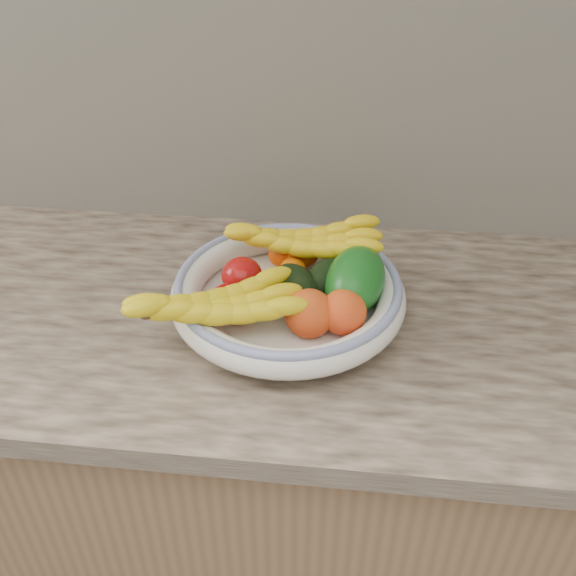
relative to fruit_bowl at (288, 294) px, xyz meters
The scene contains 15 objects.
kitchen_counter 0.49m from the fruit_bowl, 90.00° to the left, with size 2.44×0.66×1.40m.
fruit_bowl is the anchor object (origin of this frame).
clementine_back_left 0.11m from the fruit_bowl, 101.43° to the left, with size 0.05×0.05×0.05m, color #F75405.
clementine_back_right 0.12m from the fruit_bowl, 80.44° to the left, with size 0.05×0.05×0.04m, color #F25705.
clementine_back_mid 0.06m from the fruit_bowl, 88.74° to the left, with size 0.05×0.05×0.04m, color orange.
clementine_extra 0.10m from the fruit_bowl, 87.34° to the left, with size 0.05×0.05×0.04m, color #F26005.
tomato_left 0.09m from the fruit_bowl, 163.33° to the left, with size 0.07×0.07×0.06m, color #A10D0C.
tomato_near_left 0.10m from the fruit_bowl, 150.65° to the right, with size 0.07×0.07×0.06m, color #9D0002.
avocado_center 0.02m from the fruit_bowl, ahead, with size 0.07×0.10×0.07m, color black.
avocado_right 0.07m from the fruit_bowl, 22.10° to the left, with size 0.07×0.10×0.07m, color black.
green_mango 0.11m from the fruit_bowl, ahead, with size 0.10×0.15×0.10m, color #0E4F13.
peach_front 0.08m from the fruit_bowl, 59.84° to the right, with size 0.08×0.08×0.08m, color orange.
peach_right 0.12m from the fruit_bowl, 34.55° to the right, with size 0.07×0.07×0.07m, color orange.
banana_bunch_back 0.10m from the fruit_bowl, 80.18° to the left, with size 0.29×0.11×0.08m, color yellow, non-canonical shape.
banana_bunch_front 0.14m from the fruit_bowl, 135.63° to the right, with size 0.29×0.11×0.08m, color yellow, non-canonical shape.
Camera 1 is at (0.09, 0.81, 1.58)m, focal length 40.00 mm.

